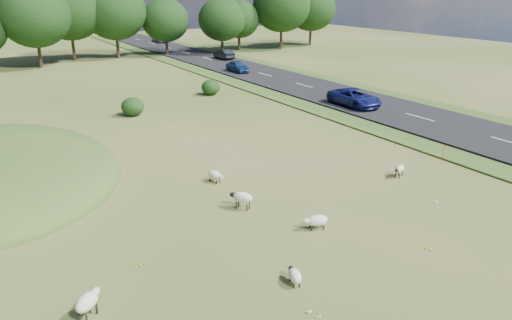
# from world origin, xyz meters

# --- Properties ---
(ground) EXTENTS (160.00, 160.00, 0.00)m
(ground) POSITION_xyz_m (0.00, 20.00, 0.00)
(ground) COLOR #32581B
(ground) RESTS_ON ground
(road) EXTENTS (8.00, 150.00, 0.25)m
(road) POSITION_xyz_m (20.00, 30.00, 0.12)
(road) COLOR black
(road) RESTS_ON ground
(treeline) EXTENTS (96.28, 14.66, 11.70)m
(treeline) POSITION_xyz_m (-1.06, 55.44, 6.57)
(treeline) COLOR black
(treeline) RESTS_ON ground
(shrubs) EXTENTS (26.06, 7.83, 1.59)m
(shrubs) POSITION_xyz_m (-1.88, 24.90, 0.78)
(shrubs) COLOR black
(shrubs) RESTS_ON ground
(marker_post) EXTENTS (0.06, 0.06, 1.20)m
(marker_post) POSITION_xyz_m (13.04, -0.02, 0.60)
(marker_post) COLOR #D8590C
(marker_post) RESTS_ON ground
(sheep_0) EXTENTS (0.65, 1.04, 0.58)m
(sheep_0) POSITION_xyz_m (-2.41, -6.15, 0.36)
(sheep_0) COLOR beige
(sheep_0) RESTS_ON ground
(sheep_1) EXTENTS (1.17, 1.17, 0.91)m
(sheep_1) POSITION_xyz_m (-9.41, -4.29, 0.64)
(sheep_1) COLOR beige
(sheep_1) RESTS_ON ground
(sheep_2) EXTENTS (1.03, 0.72, 0.72)m
(sheep_2) POSITION_xyz_m (8.98, -0.32, 0.50)
(sheep_2) COLOR beige
(sheep_2) RESTS_ON ground
(sheep_3) EXTENTS (0.73, 1.19, 0.66)m
(sheep_3) POSITION_xyz_m (-0.43, 4.38, 0.41)
(sheep_3) COLOR beige
(sheep_3) RESTS_ON ground
(sheep_4) EXTENTS (1.24, 0.78, 0.69)m
(sheep_4) POSITION_xyz_m (0.94, -3.07, 0.43)
(sheep_4) COLOR beige
(sheep_4) RESTS_ON ground
(sheep_5) EXTENTS (1.01, 1.24, 0.89)m
(sheep_5) POSITION_xyz_m (-0.87, 0.54, 0.62)
(sheep_5) COLOR beige
(sheep_5) RESTS_ON ground
(car_0) EXTENTS (1.48, 4.25, 1.40)m
(car_0) POSITION_xyz_m (21.90, 46.43, 0.95)
(car_0) COLOR black
(car_0) RESTS_ON road
(car_1) EXTENTS (1.60, 3.97, 1.35)m
(car_1) POSITION_xyz_m (18.10, 35.38, 0.93)
(car_1) COLOR navy
(car_1) RESTS_ON road
(car_3) EXTENTS (1.90, 4.69, 1.36)m
(car_3) POSITION_xyz_m (21.90, 72.48, 0.93)
(car_3) COLOR #B8BBC0
(car_3) RESTS_ON road
(car_4) EXTENTS (2.48, 5.37, 1.49)m
(car_4) POSITION_xyz_m (18.10, 13.88, 1.00)
(car_4) COLOR navy
(car_4) RESTS_ON road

